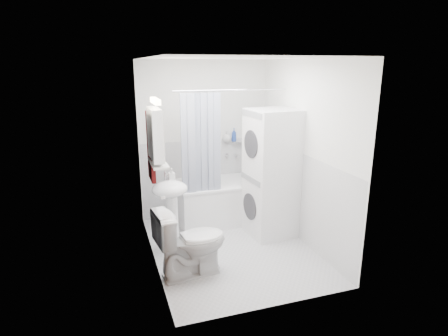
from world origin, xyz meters
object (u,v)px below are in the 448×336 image
object	(u,v)px
bathtub	(230,198)
toilet	(191,242)
sink	(171,200)
washer_dryer	(271,173)

from	to	relation	value
bathtub	toilet	bearing A→B (deg)	-124.64
sink	toilet	distance (m)	0.68
bathtub	sink	world-z (taller)	sink
sink	bathtub	bearing A→B (deg)	36.35
bathtub	sink	size ratio (longest dim) A/B	1.57
bathtub	sink	bearing A→B (deg)	-143.65
bathtub	toilet	xyz separation A→B (m)	(-0.95, -1.37, 0.05)
bathtub	washer_dryer	world-z (taller)	washer_dryer
toilet	sink	bearing A→B (deg)	3.30
washer_dryer	toilet	bearing A→B (deg)	-155.60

